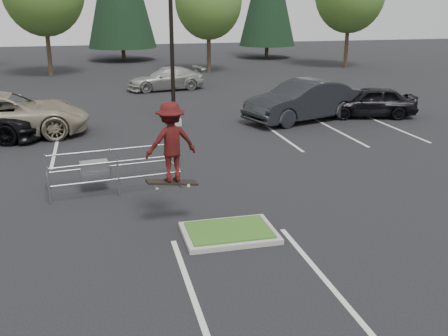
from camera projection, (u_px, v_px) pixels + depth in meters
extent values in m
plane|color=black|center=(229.00, 235.00, 12.55)|extent=(120.00, 120.00, 0.00)
cube|color=gray|center=(229.00, 233.00, 12.53)|extent=(2.20, 1.60, 0.12)
cube|color=#2B581B|center=(229.00, 230.00, 12.51)|extent=(1.95, 1.35, 0.05)
cube|color=silver|center=(55.00, 149.00, 19.85)|extent=(0.12, 5.20, 0.01)
cube|color=silver|center=(280.00, 135.00, 21.90)|extent=(0.12, 5.20, 0.01)
cube|color=silver|center=(339.00, 132.00, 22.52)|extent=(0.12, 5.20, 0.01)
cube|color=silver|center=(395.00, 128.00, 23.13)|extent=(0.12, 5.20, 0.01)
cube|color=silver|center=(198.00, 311.00, 9.46)|extent=(0.12, 6.00, 0.01)
cube|color=silver|center=(336.00, 292.00, 10.08)|extent=(0.12, 6.00, 0.01)
cube|color=gray|center=(174.00, 122.00, 23.72)|extent=(0.60, 0.60, 0.30)
cylinder|color=black|center=(171.00, 10.00, 22.25)|extent=(0.18, 0.18, 10.00)
cylinder|color=#38281C|center=(49.00, 52.00, 38.86)|extent=(0.32, 0.32, 3.50)
cylinder|color=#38281C|center=(209.00, 53.00, 41.03)|extent=(0.32, 0.32, 3.04)
ellipsoid|color=#326826|center=(208.00, 0.00, 39.84)|extent=(5.12, 5.12, 5.89)
sphere|color=#326826|center=(217.00, 9.00, 39.89)|extent=(3.20, 3.20, 3.20)
sphere|color=#326826|center=(201.00, 7.00, 40.24)|extent=(3.52, 3.52, 3.52)
cylinder|color=#38281C|center=(346.00, 47.00, 44.17)|extent=(0.32, 0.32, 3.42)
sphere|color=#326826|center=(358.00, 1.00, 42.91)|extent=(3.60, 3.60, 3.60)
cylinder|color=#38281C|center=(124.00, 54.00, 49.83)|extent=(0.36, 0.36, 1.20)
cylinder|color=#38281C|center=(267.00, 52.00, 52.11)|extent=(0.36, 0.36, 1.20)
cylinder|color=#96999E|center=(49.00, 186.00, 14.29)|extent=(0.06, 0.06, 1.08)
cylinder|color=#96999E|center=(46.00, 172.00, 15.46)|extent=(0.06, 0.06, 1.08)
cylinder|color=#96999E|center=(118.00, 178.00, 14.93)|extent=(0.06, 0.06, 1.08)
cylinder|color=#96999E|center=(110.00, 165.00, 16.10)|extent=(0.06, 0.06, 1.08)
cylinder|color=#96999E|center=(181.00, 171.00, 15.57)|extent=(0.06, 0.06, 1.08)
cylinder|color=#96999E|center=(170.00, 159.00, 16.74)|extent=(0.06, 0.06, 1.08)
cylinder|color=#96999E|center=(118.00, 179.00, 14.94)|extent=(3.73, 0.51, 0.05)
cylinder|color=#96999E|center=(117.00, 162.00, 14.78)|extent=(3.73, 0.51, 0.05)
cylinder|color=#96999E|center=(111.00, 166.00, 16.11)|extent=(3.73, 0.51, 0.05)
cylinder|color=#96999E|center=(109.00, 150.00, 15.95)|extent=(3.73, 0.51, 0.05)
cube|color=#96999E|center=(94.00, 169.00, 15.28)|extent=(0.85, 0.58, 0.45)
cube|color=black|center=(172.00, 182.00, 12.86)|extent=(1.29, 0.47, 0.22)
cylinder|color=beige|center=(157.00, 188.00, 12.68)|extent=(0.08, 0.05, 0.08)
cylinder|color=beige|center=(156.00, 185.00, 12.92)|extent=(0.08, 0.05, 0.08)
cylinder|color=beige|center=(189.00, 185.00, 12.85)|extent=(0.08, 0.05, 0.08)
cylinder|color=beige|center=(187.00, 182.00, 13.09)|extent=(0.08, 0.05, 0.08)
imported|color=maroon|center=(171.00, 142.00, 12.55)|extent=(1.36, 0.93, 1.94)
imported|color=gray|center=(6.00, 115.00, 21.43)|extent=(6.74, 3.37, 1.83)
imported|color=black|center=(303.00, 101.00, 24.39)|extent=(6.03, 3.72, 1.88)
imported|color=black|center=(371.00, 102.00, 25.25)|extent=(4.65, 2.75, 1.49)
imported|color=#A4A49F|center=(166.00, 79.00, 33.04)|extent=(5.10, 2.73, 1.41)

